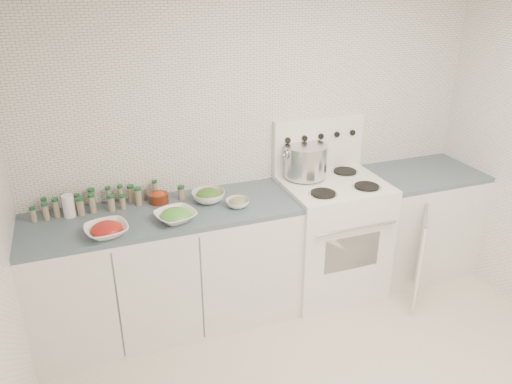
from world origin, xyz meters
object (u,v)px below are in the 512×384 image
(stock_pot, at_px, (306,159))
(bowl_snowpea, at_px, (176,216))
(bowl_tomato, at_px, (106,230))
(stove, at_px, (330,233))

(stock_pot, distance_m, bowl_snowpea, 1.13)
(stock_pot, relative_size, bowl_tomato, 1.16)
(stock_pot, xyz_separation_m, bowl_snowpea, (-1.08, -0.31, -0.14))
(bowl_tomato, bearing_deg, bowl_snowpea, 5.51)
(bowl_tomato, xyz_separation_m, bowl_snowpea, (0.44, 0.04, -0.00))
(stock_pot, height_order, bowl_snowpea, stock_pot)
(stove, distance_m, bowl_snowpea, 1.33)
(stove, bearing_deg, bowl_tomato, -173.57)
(stock_pot, xyz_separation_m, bowl_tomato, (-1.52, -0.35, -0.14))
(stock_pot, relative_size, bowl_snowpea, 1.08)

